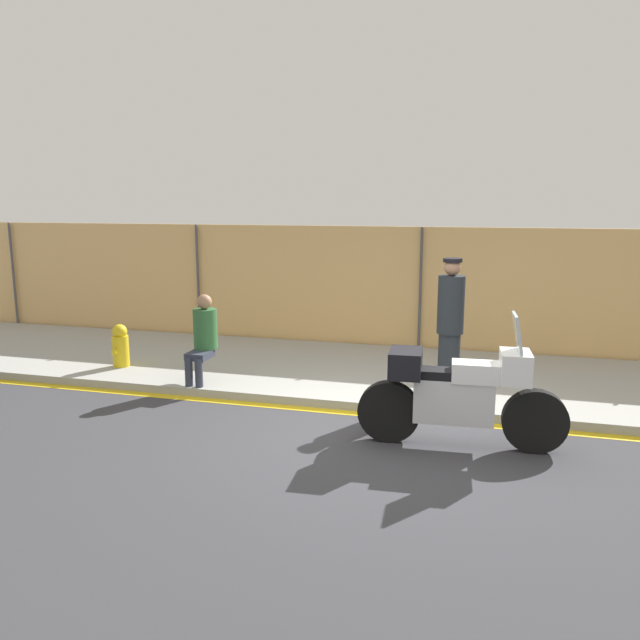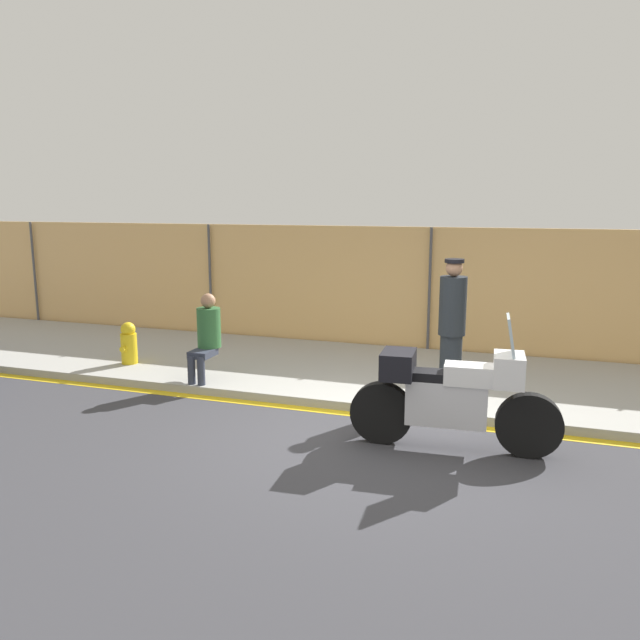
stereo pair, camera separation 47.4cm
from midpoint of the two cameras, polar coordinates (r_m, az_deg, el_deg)
name	(u,v)px [view 1 (the left image)]	position (r m, az deg, el deg)	size (l,w,h in m)	color
ground_plane	(376,439)	(7.44, 3.31, -10.83)	(120.00, 120.00, 0.00)	#38383D
sidewalk	(406,375)	(9.84, 6.50, -5.06)	(32.36, 3.41, 0.12)	#9E9E99
curb_paint_stripe	(387,416)	(8.18, 4.51, -8.79)	(32.36, 0.18, 0.01)	gold
storefront_fence	(421,291)	(11.36, 8.03, 2.65)	(30.75, 0.17, 2.30)	#E5B26B
motorcycle	(459,393)	(7.14, 10.75, -6.58)	(2.33, 0.59, 1.55)	black
officer_standing	(450,323)	(8.81, 10.32, -0.26)	(0.37, 0.37, 1.85)	#1E2328
person_seated_on_curb	(203,333)	(9.36, -12.04, -1.22)	(0.35, 0.65, 1.28)	#2D3342
fire_hydrant	(120,346)	(10.58, -19.02, -2.25)	(0.26, 0.32, 0.69)	gold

